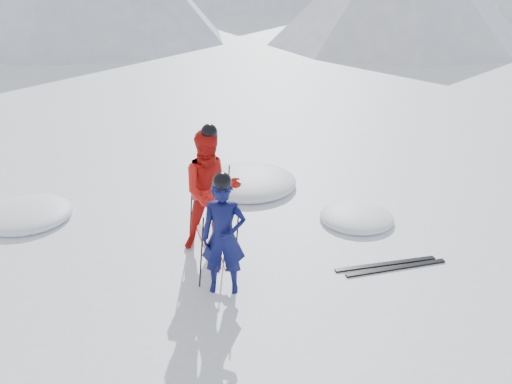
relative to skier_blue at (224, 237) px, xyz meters
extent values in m
plane|color=white|center=(2.33, 0.39, -0.87)|extent=(160.00, 160.00, 0.00)
imported|color=#0B1046|center=(0.00, 0.00, 0.00)|extent=(0.74, 0.60, 1.75)
imported|color=red|center=(0.11, 1.34, 0.14)|extent=(1.02, 0.81, 2.03)
cylinder|color=black|center=(-0.30, 0.15, -0.29)|extent=(0.12, 0.08, 1.16)
cylinder|color=black|center=(0.25, 0.25, -0.29)|extent=(0.12, 0.07, 1.16)
cylinder|color=black|center=(-0.19, 1.59, -0.20)|extent=(0.13, 0.10, 1.35)
cylinder|color=black|center=(0.41, 1.49, -0.20)|extent=(0.13, 0.09, 1.35)
cube|color=black|center=(-0.01, 1.34, -0.86)|extent=(0.10, 1.70, 0.03)
cube|color=black|center=(0.23, 1.34, -0.86)|extent=(0.22, 1.70, 0.03)
cube|color=black|center=(2.61, -0.06, -0.86)|extent=(1.70, 0.18, 0.03)
cube|color=black|center=(2.71, -0.21, -0.86)|extent=(1.70, 0.12, 0.03)
ellipsoid|color=white|center=(-3.00, 3.30, -0.87)|extent=(1.65, 1.65, 0.36)
ellipsoid|color=white|center=(2.87, 1.50, -0.87)|extent=(1.37, 1.37, 0.30)
ellipsoid|color=white|center=(1.36, 3.61, -0.87)|extent=(2.06, 2.06, 0.45)
camera|label=1|loc=(-1.46, -6.58, 3.69)|focal=38.00mm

